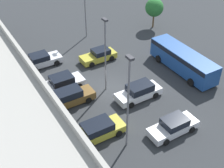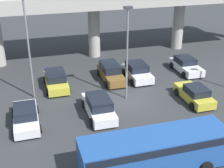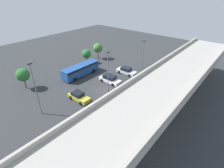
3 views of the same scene
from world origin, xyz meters
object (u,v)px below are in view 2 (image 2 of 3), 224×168
(parked_car_4, at_px, (137,71))
(parked_car_5, at_px, (194,94))
(lamp_post_near_aisle, at_px, (127,47))
(parked_car_0, at_px, (26,116))
(parked_car_2, at_px, (99,107))
(shuttle_bus, at_px, (155,149))
(parked_car_6, at_px, (186,65))
(parked_car_3, at_px, (111,72))
(parked_car_1, at_px, (56,80))
(lamp_post_by_overpass, at_px, (28,42))

(parked_car_4, height_order, parked_car_5, parked_car_4)
(lamp_post_near_aisle, bearing_deg, parked_car_0, -167.49)
(parked_car_2, distance_m, lamp_post_near_aisle, 5.47)
(shuttle_bus, bearing_deg, parked_car_6, 55.05)
(parked_car_2, xyz_separation_m, parked_car_6, (11.16, 6.27, -0.07))
(parked_car_3, relative_size, shuttle_bus, 0.52)
(parked_car_2, xyz_separation_m, shuttle_bus, (1.66, -7.32, 0.71))
(parked_car_6, bearing_deg, lamp_post_near_aisle, -63.12)
(parked_car_4, bearing_deg, parked_car_1, -91.49)
(parked_car_6, relative_size, lamp_post_near_aisle, 0.55)
(parked_car_1, bearing_deg, parked_car_4, 88.51)
(parked_car_1, bearing_deg, parked_car_5, 60.84)
(parked_car_0, distance_m, parked_car_1, 6.70)
(parked_car_0, distance_m, parked_car_4, 12.60)
(parked_car_3, xyz_separation_m, lamp_post_by_overpass, (-7.67, -1.74, 4.36))
(parked_car_3, bearing_deg, parked_car_4, 80.81)
(parked_car_5, bearing_deg, parked_car_6, -22.32)
(shuttle_bus, xyz_separation_m, lamp_post_near_aisle, (1.39, 9.48, 3.28))
(parked_car_5, xyz_separation_m, parked_car_6, (2.60, 6.33, 0.01))
(parked_car_3, xyz_separation_m, parked_car_5, (5.72, -6.48, -0.10))
(parked_car_4, bearing_deg, parked_car_0, -62.79)
(parked_car_5, bearing_deg, parked_car_0, 88.86)
(parked_car_0, height_order, parked_car_2, parked_car_2)
(parked_car_6, distance_m, lamp_post_near_aisle, 9.96)
(parked_car_1, relative_size, parked_car_3, 0.97)
(lamp_post_near_aisle, bearing_deg, parked_car_1, 144.75)
(parked_car_0, distance_m, lamp_post_near_aisle, 9.83)
(parked_car_1, height_order, shuttle_bus, shuttle_bus)
(parked_car_0, distance_m, parked_car_6, 17.90)
(parked_car_1, height_order, parked_car_2, parked_car_2)
(parked_car_0, xyz_separation_m, parked_car_5, (14.25, -0.28, -0.01))
(parked_car_6, xyz_separation_m, lamp_post_near_aisle, (-8.11, -4.11, 4.07))
(parked_car_2, distance_m, shuttle_bus, 7.55)
(parked_car_0, height_order, parked_car_5, parked_car_0)
(parked_car_4, height_order, lamp_post_by_overpass, lamp_post_by_overpass)
(parked_car_2, distance_m, parked_car_5, 8.56)
(parked_car_2, bearing_deg, parked_car_3, -23.91)
(shuttle_bus, bearing_deg, parked_car_3, 85.10)
(lamp_post_near_aisle, bearing_deg, parked_car_6, 26.88)
(parked_car_2, bearing_deg, parked_car_0, 87.82)
(parked_car_1, height_order, parked_car_3, parked_car_3)
(parked_car_1, bearing_deg, parked_car_0, -26.93)
(lamp_post_by_overpass, bearing_deg, parked_car_1, 35.06)
(parked_car_1, distance_m, parked_car_6, 13.82)
(parked_car_6, relative_size, lamp_post_by_overpass, 0.51)
(lamp_post_near_aisle, xyz_separation_m, lamp_post_by_overpass, (-7.88, 2.51, 0.39))
(parked_car_6, bearing_deg, parked_car_2, -60.69)
(parked_car_2, distance_m, parked_car_3, 7.01)
(parked_car_3, distance_m, lamp_post_near_aisle, 5.82)
(parked_car_5, bearing_deg, shuttle_bus, 136.45)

